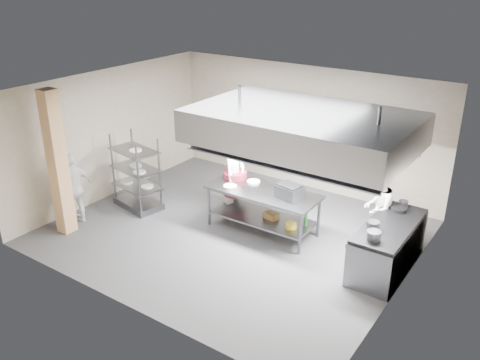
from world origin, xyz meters
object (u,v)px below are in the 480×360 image
Objects in this scene: island at (263,211)px; pass_rack at (136,172)px; chef_head at (234,176)px; stockpot at (373,226)px; chef_plating at (74,189)px; griddle at (289,191)px; cooking_range at (387,248)px; chef_line at (378,208)px.

pass_rack reaches higher than island.
pass_rack is 0.90× the size of chef_head.
island is 2.50m from stockpot.
chef_plating is 6.95× the size of stockpot.
island is 4.81× the size of griddle.
island is 2.62m from cooking_range.
chef_head reaches higher than chef_line.
chef_line reaches higher than island.
griddle is at bearing -69.57° from chef_line.
cooking_range is at bearing 1.25° from island.
chef_plating is (-5.60, -2.72, -0.01)m from chef_line.
stockpot is (1.85, -0.34, -0.05)m from griddle.
chef_head is 1.51m from griddle.
chef_head is 3.39m from chef_plating.
stockpot is at bearing 0.06° from griddle.
pass_rack is at bearing -172.60° from cooking_range.
griddle is at bearing 4.13° from island.
pass_rack reaches higher than chef_plating.
island is 1.47× the size of chef_plating.
cooking_range is 0.70m from stockpot.
chef_head is at bearing 176.92° from cooking_range.
chef_head is 1.18× the size of chef_plating.
griddle reaches higher than stockpot.
cooking_range is 6.42m from chef_plating.
stockpot is (2.43, -0.29, 0.52)m from island.
chef_line is 1.73m from griddle.
chef_head is at bearing -85.15° from chef_line.
chef_line is (3.05, 0.50, -0.13)m from chef_head.
griddle reaches higher than cooking_range.
chef_head is (2.04, 0.91, 0.09)m from pass_rack.
chef_line is at bearing 114.60° from chef_plating.
island is at bearing -74.66° from chef_line.
pass_rack is 3.49× the size of griddle.
island is 3.99m from chef_plating.
griddle is at bearing -107.78° from chef_head.
chef_line reaches higher than griddle.
stockpot is (0.29, -1.06, 0.18)m from chef_line.
chef_line is at bearing 19.19° from island.
chef_line is at bearing 35.24° from griddle.
cooking_range is 3.57m from chef_head.
island is at bearing 23.30° from pass_rack.
cooking_range is 8.80× the size of stockpot.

